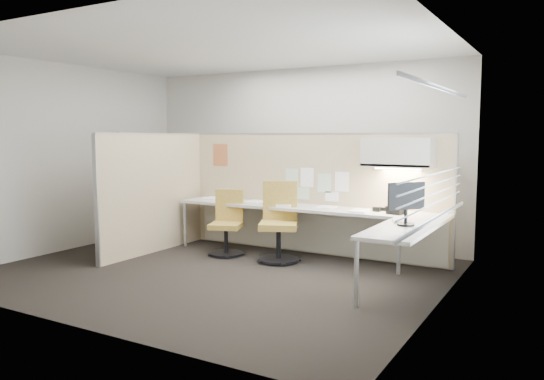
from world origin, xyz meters
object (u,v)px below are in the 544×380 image
Objects in this scene: desk at (321,219)px; chair_right at (279,225)px; monitor at (406,201)px; phone at (396,210)px; chair_left at (227,225)px.

desk is 0.59m from chair_right.
monitor reaches higher than chair_right.
monitor reaches higher than phone.
chair_right is at bearing -154.44° from phone.
chair_left is 0.86× the size of chair_right.
desk is 3.70× the size of chair_right.
phone is at bearing 65.40° from monitor.
chair_right is (-0.54, -0.20, -0.10)m from desk.
desk is 1.03m from phone.
chair_right is (0.84, 0.04, 0.07)m from chair_left.
chair_right is 2.04m from monitor.
desk is 1.60m from monitor.
monitor is 0.93m from phone.
chair_left is at bearing 158.59° from chair_right.
monitor is at bearing -39.62° from chair_right.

